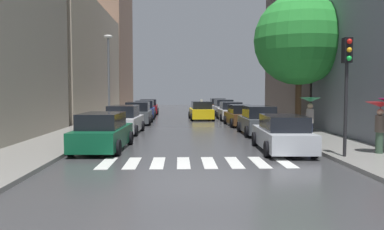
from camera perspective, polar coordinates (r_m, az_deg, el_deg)
ground_plane at (r=34.49m, az=-0.93°, el=-0.66°), size 28.00×72.00×0.04m
sidewalk_left at (r=34.98m, az=-11.63°, el=-0.51°), size 3.00×72.00×0.15m
sidewalk_right at (r=35.20m, az=9.71°, el=-0.47°), size 3.00×72.00×0.15m
crosswalk_stripes at (r=13.63m, az=0.63°, el=-7.12°), size 6.75×2.20×0.01m
building_left_mid at (r=38.81m, az=-17.63°, el=7.58°), size 6.00×20.80×10.69m
building_left_far at (r=56.41m, az=-12.75°, el=10.42°), size 6.00×13.75×18.65m
parked_car_left_nearest at (r=16.90m, az=-13.15°, el=-2.55°), size 2.17×4.81×1.61m
parked_car_left_second at (r=23.12m, az=-10.09°, el=-0.80°), size 2.12×4.36×1.69m
parked_car_left_third at (r=29.66m, az=-8.01°, el=0.19°), size 2.10×4.23×1.70m
parked_car_left_fourth at (r=35.65m, az=-7.06°, el=0.74°), size 2.09×4.17×1.66m
parked_car_left_fifth at (r=42.23m, az=-6.49°, el=1.18°), size 2.30×4.80×1.64m
parked_car_right_nearest at (r=16.50m, az=13.33°, el=-2.81°), size 2.17×4.75×1.53m
parked_car_right_second at (r=22.53m, az=9.83°, el=-0.93°), size 1.98×4.27×1.68m
parked_car_right_third at (r=28.12m, az=7.24°, el=-0.12°), size 2.12×4.48×1.54m
parked_car_right_fourth at (r=33.66m, az=5.74°, el=0.53°), size 2.14×4.54×1.58m
parked_car_right_fifth at (r=39.29m, az=4.66°, el=1.02°), size 2.23×4.48×1.67m
parked_car_right_sixth at (r=45.31m, az=3.83°, el=1.37°), size 2.07×4.28×1.67m
taxi_midroad at (r=33.87m, az=1.37°, el=0.60°), size 2.18×4.54×1.81m
pedestrian_near_tree at (r=19.00m, az=17.19°, el=0.76°), size 1.00×1.00×2.08m
pedestrian_by_kerb at (r=16.26m, az=26.24°, el=0.03°), size 1.10×1.10×1.98m
pedestrian_far_side at (r=19.61m, az=17.01°, el=-1.16°), size 0.36×0.36×1.58m
street_tree_right at (r=24.07m, az=15.70°, el=10.72°), size 5.39×5.39×8.14m
traffic_light_right_corner at (r=14.94m, az=22.09°, el=6.20°), size 0.30×0.42×4.30m
lamp_post_left at (r=27.63m, az=-12.32°, el=6.19°), size 0.60×0.28×6.31m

